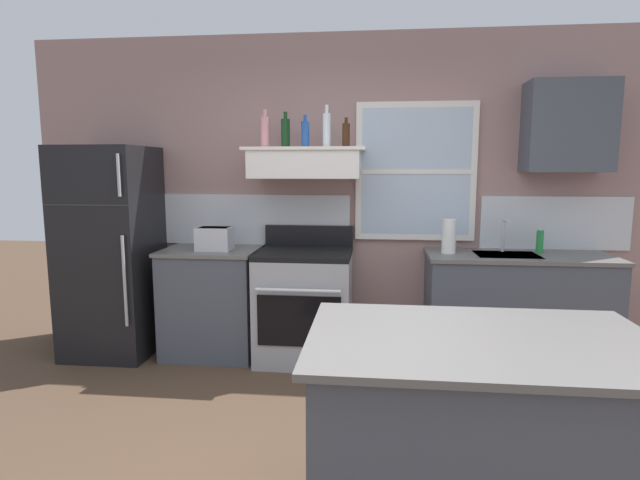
# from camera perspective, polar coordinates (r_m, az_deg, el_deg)

# --- Properties ---
(back_wall) EXTENTS (5.40, 0.11, 2.70)m
(back_wall) POSITION_cam_1_polar(r_m,az_deg,el_deg) (4.40, 2.51, 5.14)
(back_wall) COLOR gray
(back_wall) RESTS_ON ground_plane
(refrigerator) EXTENTS (0.70, 0.72, 1.76)m
(refrigerator) POSITION_cam_1_polar(r_m,az_deg,el_deg) (4.62, -22.50, -1.23)
(refrigerator) COLOR black
(refrigerator) RESTS_ON ground_plane
(counter_left_of_stove) EXTENTS (0.79, 0.63, 0.91)m
(counter_left_of_stove) POSITION_cam_1_polar(r_m,az_deg,el_deg) (4.43, -12.05, -6.78)
(counter_left_of_stove) COLOR #474C56
(counter_left_of_stove) RESTS_ON ground_plane
(toaster) EXTENTS (0.30, 0.20, 0.19)m
(toaster) POSITION_cam_1_polar(r_m,az_deg,el_deg) (4.24, -11.82, 0.19)
(toaster) COLOR silver
(toaster) RESTS_ON counter_left_of_stove
(stove_range) EXTENTS (0.76, 0.69, 1.09)m
(stove_range) POSITION_cam_1_polar(r_m,az_deg,el_deg) (4.21, -1.74, -7.26)
(stove_range) COLOR #9EA0A5
(stove_range) RESTS_ON ground_plane
(range_hood_shelf) EXTENTS (0.96, 0.52, 0.24)m
(range_hood_shelf) POSITION_cam_1_polar(r_m,az_deg,el_deg) (4.15, -1.62, 8.71)
(range_hood_shelf) COLOR white
(bottle_rose_pink) EXTENTS (0.07, 0.07, 0.30)m
(bottle_rose_pink) POSITION_cam_1_polar(r_m,az_deg,el_deg) (4.19, -6.24, 12.06)
(bottle_rose_pink) COLOR #C67F84
(bottle_rose_pink) RESTS_ON range_hood_shelf
(bottle_dark_green_wine) EXTENTS (0.07, 0.07, 0.29)m
(bottle_dark_green_wine) POSITION_cam_1_polar(r_m,az_deg,el_deg) (4.21, -3.91, 11.99)
(bottle_dark_green_wine) COLOR #143819
(bottle_dark_green_wine) RESTS_ON range_hood_shelf
(bottle_blue_liqueur) EXTENTS (0.07, 0.07, 0.25)m
(bottle_blue_liqueur) POSITION_cam_1_polar(r_m,az_deg,el_deg) (4.10, -1.67, 11.89)
(bottle_blue_liqueur) COLOR #1E478C
(bottle_blue_liqueur) RESTS_ON range_hood_shelf
(bottle_clear_tall) EXTENTS (0.06, 0.06, 0.33)m
(bottle_clear_tall) POSITION_cam_1_polar(r_m,az_deg,el_deg) (4.13, 0.75, 12.35)
(bottle_clear_tall) COLOR silver
(bottle_clear_tall) RESTS_ON range_hood_shelf
(bottle_brown_stout) EXTENTS (0.06, 0.06, 0.23)m
(bottle_brown_stout) POSITION_cam_1_polar(r_m,az_deg,el_deg) (4.11, 2.96, 11.77)
(bottle_brown_stout) COLOR #381E0F
(bottle_brown_stout) RESTS_ON range_hood_shelf
(counter_right_with_sink) EXTENTS (1.43, 0.63, 0.91)m
(counter_right_with_sink) POSITION_cam_1_polar(r_m,az_deg,el_deg) (4.36, 21.25, -7.39)
(counter_right_with_sink) COLOR #474C56
(counter_right_with_sink) RESTS_ON ground_plane
(sink_faucet) EXTENTS (0.03, 0.17, 0.28)m
(sink_faucet) POSITION_cam_1_polar(r_m,az_deg,el_deg) (4.31, 20.07, 1.01)
(sink_faucet) COLOR silver
(sink_faucet) RESTS_ON counter_right_with_sink
(paper_towel_roll) EXTENTS (0.11, 0.11, 0.27)m
(paper_towel_roll) POSITION_cam_1_polar(r_m,az_deg,el_deg) (4.13, 14.33, 0.41)
(paper_towel_roll) COLOR white
(paper_towel_roll) RESTS_ON counter_right_with_sink
(dish_soap_bottle) EXTENTS (0.06, 0.06, 0.18)m
(dish_soap_bottle) POSITION_cam_1_polar(r_m,az_deg,el_deg) (4.40, 23.55, -0.16)
(dish_soap_bottle) COLOR #268C3F
(dish_soap_bottle) RESTS_ON counter_right_with_sink
(kitchen_island) EXTENTS (1.40, 0.90, 0.91)m
(kitchen_island) POSITION_cam_1_polar(r_m,az_deg,el_deg) (2.35, 17.30, -20.93)
(kitchen_island) COLOR #474C56
(kitchen_island) RESTS_ON ground_plane
(upper_cabinet_right) EXTENTS (0.64, 0.32, 0.70)m
(upper_cabinet_right) POSITION_cam_1_polar(r_m,az_deg,el_deg) (4.46, 26.19, 11.40)
(upper_cabinet_right) COLOR #474C56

